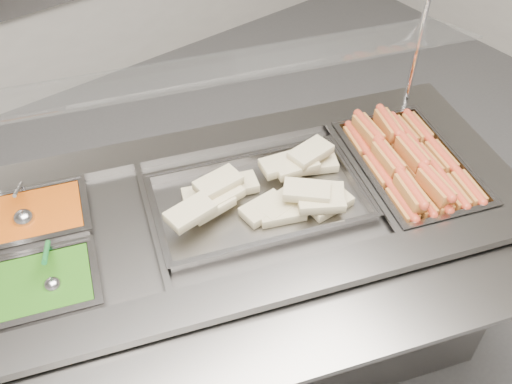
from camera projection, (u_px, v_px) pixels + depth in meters
steam_counter at (244, 282)px, 2.12m from camera, size 1.98×1.36×0.87m
tray_rail at (295, 338)px, 1.51m from camera, size 1.72×0.89×0.05m
sneeze_guard at (219, 70)px, 1.71m from camera, size 1.59×0.80×0.42m
pan_hotdogs at (408, 170)px, 1.97m from camera, size 0.49×0.61×0.10m
pan_wraps at (259, 202)px, 1.84m from camera, size 0.75×0.58×0.07m
pan_beans at (41, 221)px, 1.80m from camera, size 0.35×0.31×0.10m
pan_peas at (45, 291)px, 1.61m from camera, size 0.35×0.31×0.10m
hotdogs_in_buns at (407, 162)px, 1.94m from camera, size 0.43×0.56×0.11m
tortilla_wraps at (272, 188)px, 1.83m from camera, size 0.65×0.41×0.09m
ladle at (24, 217)px, 1.75m from camera, size 0.09×0.18×0.14m
serving_spoon at (52, 280)px, 1.58m from camera, size 0.08×0.17×0.13m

